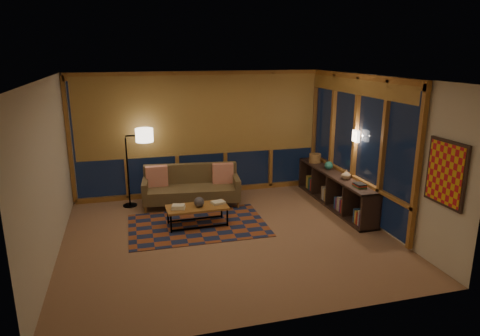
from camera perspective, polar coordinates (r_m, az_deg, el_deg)
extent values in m
cube|color=#9C7354|center=(7.51, -1.66, -9.12)|extent=(5.50, 5.00, 0.01)
cube|color=white|center=(6.84, -1.84, 11.93)|extent=(5.50, 5.00, 0.01)
cube|color=beige|center=(9.45, -5.31, 4.57)|extent=(5.50, 0.01, 2.70)
cube|color=beige|center=(4.77, 5.33, -6.34)|extent=(5.50, 0.01, 2.70)
cube|color=beige|center=(6.97, -24.30, -0.65)|extent=(0.01, 5.00, 2.70)
cube|color=beige|center=(8.13, 17.48, 2.14)|extent=(0.01, 5.00, 2.70)
cube|color=brown|center=(7.98, -5.65, -7.59)|extent=(2.50, 1.69, 0.01)
sphere|color=black|center=(7.81, -5.47, -4.50)|extent=(0.21, 0.21, 0.19)
cylinder|color=#A17643|center=(9.70, 9.97, 1.32)|extent=(0.33, 0.33, 0.19)
sphere|color=#266F61|center=(9.16, 11.74, 0.33)|extent=(0.20, 0.20, 0.18)
imported|color=tan|center=(8.54, 13.96, -0.86)|extent=(0.24, 0.24, 0.19)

